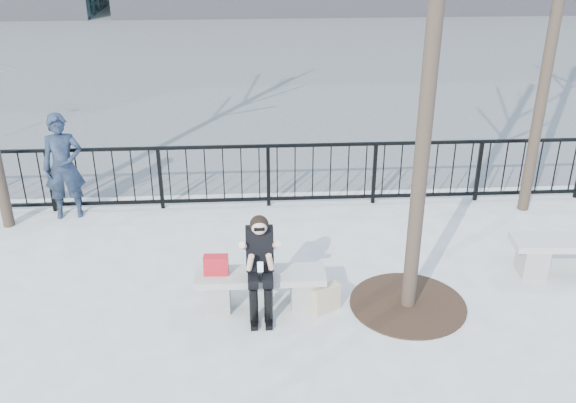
{
  "coord_description": "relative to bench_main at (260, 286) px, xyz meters",
  "views": [
    {
      "loc": [
        -0.06,
        -6.93,
        4.76
      ],
      "look_at": [
        0.4,
        0.8,
        1.1
      ],
      "focal_mm": 40.0,
      "sensor_mm": 36.0,
      "label": 1
    }
  ],
  "objects": [
    {
      "name": "ground",
      "position": [
        0.0,
        0.0,
        -0.3
      ],
      "size": [
        120.0,
        120.0,
        0.0
      ],
      "primitive_type": "plane",
      "color": "#979792",
      "rests_on": "ground"
    },
    {
      "name": "street_surface",
      "position": [
        0.0,
        15.0,
        -0.3
      ],
      "size": [
        60.0,
        23.0,
        0.01
      ],
      "primitive_type": "cube",
      "color": "#474747",
      "rests_on": "ground"
    },
    {
      "name": "railing",
      "position": [
        0.0,
        3.0,
        0.25
      ],
      "size": [
        14.0,
        0.06,
        1.1
      ],
      "color": "black",
      "rests_on": "ground"
    },
    {
      "name": "tree_grate",
      "position": [
        1.9,
        -0.1,
        -0.29
      ],
      "size": [
        1.5,
        1.5,
        0.02
      ],
      "primitive_type": "cylinder",
      "color": "black",
      "rests_on": "ground"
    },
    {
      "name": "bench_main",
      "position": [
        0.0,
        0.0,
        0.0
      ],
      "size": [
        1.65,
        0.46,
        0.49
      ],
      "color": "gray",
      "rests_on": "ground"
    },
    {
      "name": "bench_second",
      "position": [
        4.37,
        0.57,
        0.02
      ],
      "size": [
        1.75,
        0.49,
        0.52
      ],
      "rotation": [
        0.0,
        0.0,
        -0.06
      ],
      "color": "gray",
      "rests_on": "ground"
    },
    {
      "name": "seated_woman",
      "position": [
        0.0,
        -0.16,
        0.37
      ],
      "size": [
        0.5,
        0.64,
        1.34
      ],
      "color": "black",
      "rests_on": "ground"
    },
    {
      "name": "handbag",
      "position": [
        -0.55,
        0.02,
        0.31
      ],
      "size": [
        0.31,
        0.16,
        0.25
      ],
      "primitive_type": "cube",
      "rotation": [
        0.0,
        0.0,
        -0.04
      ],
      "color": "#B5161E",
      "rests_on": "bench_main"
    },
    {
      "name": "shopping_bag",
      "position": [
        0.82,
        -0.16,
        -0.12
      ],
      "size": [
        0.4,
        0.31,
        0.36
      ],
      "primitive_type": "cube",
      "rotation": [
        0.0,
        0.0,
        0.53
      ],
      "color": "beige",
      "rests_on": "ground"
    },
    {
      "name": "standing_man",
      "position": [
        -3.09,
        2.8,
        0.57
      ],
      "size": [
        0.71,
        0.53,
        1.75
      ],
      "primitive_type": "imported",
      "rotation": [
        0.0,
        0.0,
        0.18
      ],
      "color": "black",
      "rests_on": "ground"
    }
  ]
}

